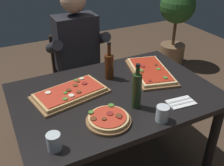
{
  "coord_description": "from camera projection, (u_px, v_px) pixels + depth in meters",
  "views": [
    {
      "loc": [
        -0.72,
        -1.38,
        1.72
      ],
      "look_at": [
        0.0,
        0.05,
        0.79
      ],
      "focal_mm": 41.84,
      "sensor_mm": 36.0,
      "label": 1
    }
  ],
  "objects": [
    {
      "name": "ground_plane",
      "position": [
        115.0,
        166.0,
        2.21
      ],
      "size": [
        6.4,
        6.4,
        0.0
      ],
      "primitive_type": "plane",
      "color": "#4C3828"
    },
    {
      "name": "dining_table",
      "position": [
        115.0,
        103.0,
        1.88
      ],
      "size": [
        1.4,
        0.96,
        0.74
      ],
      "color": "black",
      "rests_on": "ground_plane"
    },
    {
      "name": "pizza_rectangular_front",
      "position": [
        70.0,
        93.0,
        1.79
      ],
      "size": [
        0.54,
        0.36,
        0.05
      ],
      "color": "olive",
      "rests_on": "dining_table"
    },
    {
      "name": "pizza_rectangular_left",
      "position": [
        150.0,
        71.0,
        2.07
      ],
      "size": [
        0.4,
        0.57,
        0.05
      ],
      "color": "brown",
      "rests_on": "dining_table"
    },
    {
      "name": "pizza_round_far",
      "position": [
        109.0,
        119.0,
        1.54
      ],
      "size": [
        0.27,
        0.27,
        0.05
      ],
      "color": "brown",
      "rests_on": "dining_table"
    },
    {
      "name": "wine_bottle_dark",
      "position": [
        137.0,
        90.0,
        1.62
      ],
      "size": [
        0.06,
        0.06,
        0.3
      ],
      "color": "#233819",
      "rests_on": "dining_table"
    },
    {
      "name": "oil_bottle_amber",
      "position": [
        109.0,
        66.0,
        1.96
      ],
      "size": [
        0.07,
        0.07,
        0.29
      ],
      "color": "#47230F",
      "rests_on": "dining_table"
    },
    {
      "name": "tumbler_near_camera",
      "position": [
        162.0,
        114.0,
        1.54
      ],
      "size": [
        0.08,
        0.08,
        0.1
      ],
      "color": "silver",
      "rests_on": "dining_table"
    },
    {
      "name": "tumbler_far_side",
      "position": [
        54.0,
        143.0,
        1.34
      ],
      "size": [
        0.08,
        0.08,
        0.09
      ],
      "color": "silver",
      "rests_on": "dining_table"
    },
    {
      "name": "napkin_cutlery_set",
      "position": [
        181.0,
        102.0,
        1.72
      ],
      "size": [
        0.19,
        0.13,
        0.01
      ],
      "color": "white",
      "rests_on": "dining_table"
    },
    {
      "name": "diner_chair",
      "position": [
        76.0,
        73.0,
        2.62
      ],
      "size": [
        0.44,
        0.44,
        0.87
      ],
      "color": "black",
      "rests_on": "ground_plane"
    },
    {
      "name": "seated_diner",
      "position": [
        79.0,
        54.0,
        2.4
      ],
      "size": [
        0.53,
        0.41,
        1.33
      ],
      "color": "#23232D",
      "rests_on": "ground_plane"
    },
    {
      "name": "potted_plant_corner",
      "position": [
        176.0,
        18.0,
        3.64
      ],
      "size": [
        0.48,
        0.48,
        1.09
      ],
      "color": "#846042",
      "rests_on": "ground_plane"
    }
  ]
}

